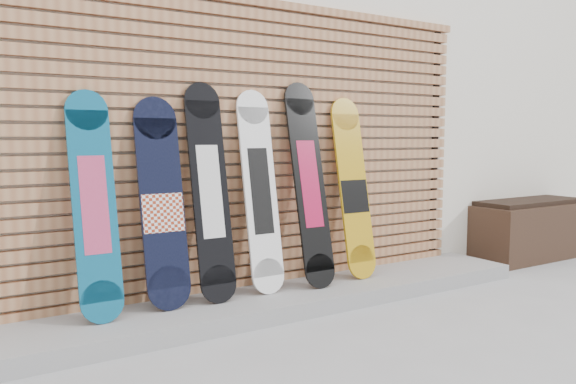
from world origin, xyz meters
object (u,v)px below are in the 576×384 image
snowboard_2 (210,191)px  snowboard_4 (309,184)px  snowboard_0 (94,205)px  planter_box (528,229)px  snowboard_3 (260,191)px  snowboard_5 (353,189)px  snowboard_1 (162,204)px

snowboard_2 → snowboard_4: bearing=-2.0°
snowboard_0 → snowboard_4: size_ratio=0.92×
snowboard_4 → snowboard_2: bearing=178.0°
planter_box → snowboard_0: 4.41m
snowboard_3 → snowboard_4: bearing=-5.2°
snowboard_0 → snowboard_4: snowboard_4 is taller
snowboard_2 → snowboard_5: 1.27m
snowboard_0 → snowboard_4: (1.60, -0.02, 0.06)m
planter_box → snowboard_3: bearing=179.7°
snowboard_0 → snowboard_5: 2.06m
snowboard_1 → snowboard_4: snowboard_4 is taller
planter_box → snowboard_3: snowboard_3 is taller
snowboard_1 → snowboard_5: bearing=-0.5°
snowboard_3 → snowboard_5: 0.87m
snowboard_1 → snowboard_2: snowboard_2 is taller
snowboard_1 → snowboard_0: bearing=-178.1°
snowboard_4 → snowboard_5: (0.45, 0.03, -0.06)m
planter_box → snowboard_1: (-3.94, 0.02, 0.52)m
snowboard_1 → snowboard_3: 0.75m
snowboard_1 → snowboard_5: (1.61, -0.01, 0.02)m
snowboard_0 → snowboard_1: 0.44m
planter_box → snowboard_1: bearing=179.8°
snowboard_0 → snowboard_3: size_ratio=0.97×
planter_box → snowboard_3: 3.24m
snowboard_2 → snowboard_3: 0.41m
planter_box → snowboard_1: snowboard_1 is taller
snowboard_0 → snowboard_3: snowboard_3 is taller
snowboard_2 → snowboard_5: snowboard_2 is taller
planter_box → snowboard_2: size_ratio=0.89×
planter_box → snowboard_5: 2.39m
snowboard_5 → snowboard_1: bearing=179.5°
planter_box → snowboard_5: size_ratio=0.93×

